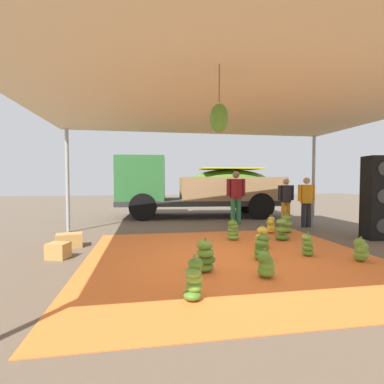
{
  "coord_description": "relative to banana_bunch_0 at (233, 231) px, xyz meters",
  "views": [
    {
      "loc": [
        -1.63,
        -5.05,
        1.48
      ],
      "look_at": [
        -0.34,
        2.62,
        1.15
      ],
      "focal_mm": 26.11,
      "sensor_mm": 36.0,
      "label": 1
    }
  ],
  "objects": [
    {
      "name": "banana_bunch_9",
      "position": [
        -1.54,
        -3.23,
        0.01
      ],
      "size": [
        0.31,
        0.32,
        0.56
      ],
      "color": "#477523",
      "rests_on": "tarp_orange"
    },
    {
      "name": "cargo_truck_main",
      "position": [
        -0.11,
        4.66,
        1.0
      ],
      "size": [
        6.66,
        2.89,
        2.4
      ],
      "color": "#2D2D2D",
      "rests_on": "ground"
    },
    {
      "name": "banana_bunch_3",
      "position": [
        0.36,
        -0.91,
        -0.01
      ],
      "size": [
        0.41,
        0.41,
        0.5
      ],
      "color": "gold",
      "rests_on": "tarp_orange"
    },
    {
      "name": "worker_0",
      "position": [
        0.88,
        2.45,
        0.8
      ],
      "size": [
        0.65,
        0.4,
        1.78
      ],
      "color": "#337A4C",
      "rests_on": "ground"
    },
    {
      "name": "banana_bunch_1",
      "position": [
        -0.0,
        -1.73,
        -0.01
      ],
      "size": [
        0.37,
        0.38,
        0.52
      ],
      "color": "#60932D",
      "rests_on": "tarp_orange"
    },
    {
      "name": "tarp_orange",
      "position": [
        -0.49,
        -1.5,
        -0.23
      ],
      "size": [
        5.48,
        5.24,
        0.01
      ],
      "primitive_type": "cube",
      "color": "orange",
      "rests_on": "ground"
    },
    {
      "name": "banana_bunch_0",
      "position": [
        0.0,
        0.0,
        0.0
      ],
      "size": [
        0.39,
        0.39,
        0.53
      ],
      "color": "#75A83D",
      "rests_on": "tarp_orange"
    },
    {
      "name": "worker_2",
      "position": [
        2.85,
        1.46,
        0.68
      ],
      "size": [
        0.57,
        0.35,
        1.57
      ],
      "color": "#26262D",
      "rests_on": "ground"
    },
    {
      "name": "banana_bunch_8",
      "position": [
        -0.33,
        -2.62,
        -0.04
      ],
      "size": [
        0.36,
        0.36,
        0.43
      ],
      "color": "#60932D",
      "rests_on": "tarp_orange"
    },
    {
      "name": "banana_bunch_7",
      "position": [
        -1.18,
        -2.21,
        0.01
      ],
      "size": [
        0.47,
        0.45,
        0.55
      ],
      "color": "#60932D",
      "rests_on": "tarp_orange"
    },
    {
      "name": "banana_bunch_5",
      "position": [
        1.7,
        -2.15,
        -0.03
      ],
      "size": [
        0.32,
        0.34,
        0.45
      ],
      "color": "#60932D",
      "rests_on": "tarp_orange"
    },
    {
      "name": "banana_bunch_10",
      "position": [
        1.18,
        -0.21,
        0.01
      ],
      "size": [
        0.48,
        0.48,
        0.56
      ],
      "color": "#477523",
      "rests_on": "tarp_orange"
    },
    {
      "name": "crate_1",
      "position": [
        -3.79,
        -0.08,
        -0.09
      ],
      "size": [
        0.6,
        0.46,
        0.3
      ],
      "primitive_type": "cube",
      "rotation": [
        0.0,
        0.0,
        0.21
      ],
      "color": "#B78947",
      "rests_on": "ground"
    },
    {
      "name": "crate_0",
      "position": [
        -3.75,
        -1.0,
        -0.09
      ],
      "size": [
        0.44,
        0.4,
        0.3
      ],
      "primitive_type": "cube",
      "rotation": [
        0.0,
        0.0,
        -0.29
      ],
      "color": "#B78947",
      "rests_on": "ground"
    },
    {
      "name": "banana_bunch_6",
      "position": [
        0.97,
        -1.63,
        -0.03
      ],
      "size": [
        0.32,
        0.32,
        0.47
      ],
      "color": "#60932D",
      "rests_on": "tarp_orange"
    },
    {
      "name": "speaker_stack",
      "position": [
        3.56,
        -0.46,
        0.8
      ],
      "size": [
        0.6,
        0.56,
        2.08
      ],
      "color": "black",
      "rests_on": "ground"
    },
    {
      "name": "banana_bunch_4",
      "position": [
        1.3,
        0.66,
        -0.01
      ],
      "size": [
        0.33,
        0.34,
        0.51
      ],
      "color": "gold",
      "rests_on": "tarp_orange"
    },
    {
      "name": "ground_plane",
      "position": [
        -0.49,
        1.5,
        -0.24
      ],
      "size": [
        40.0,
        40.0,
        0.0
      ],
      "primitive_type": "plane",
      "color": "brown"
    },
    {
      "name": "tent_canopy",
      "position": [
        -0.5,
        -1.59,
        2.66
      ],
      "size": [
        8.0,
        7.0,
        2.99
      ],
      "color": "#9EA0A5",
      "rests_on": "ground"
    },
    {
      "name": "banana_bunch_2",
      "position": [
        1.76,
        0.67,
        0.0
      ],
      "size": [
        0.42,
        0.42,
        0.54
      ],
      "color": "#75A83D",
      "rests_on": "tarp_orange"
    },
    {
      "name": "worker_1",
      "position": [
        2.49,
        2.07,
        0.66
      ],
      "size": [
        0.56,
        0.34,
        1.53
      ],
      "color": "orange",
      "rests_on": "ground"
    }
  ]
}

